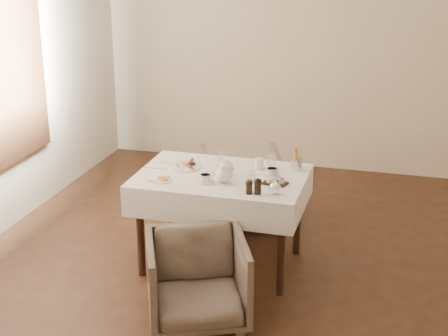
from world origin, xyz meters
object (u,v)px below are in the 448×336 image
(table, at_px, (221,189))
(breakfast_plate, at_px, (184,166))
(armchair_far, at_px, (240,186))
(teapot_centre, at_px, (226,167))
(armchair_near, at_px, (197,281))

(table, relative_size, breakfast_plate, 4.65)
(table, xyz_separation_m, breakfast_plate, (-0.33, 0.10, 0.13))
(table, height_order, armchair_far, table)
(breakfast_plate, relative_size, teapot_centre, 1.70)
(table, distance_m, teapot_centre, 0.19)
(armchair_near, height_order, armchair_far, armchair_far)
(table, bearing_deg, teapot_centre, 21.63)
(table, xyz_separation_m, armchair_near, (0.07, -0.84, -0.33))
(armchair_far, bearing_deg, table, 74.72)
(breakfast_plate, bearing_deg, table, 3.06)
(table, xyz_separation_m, teapot_centre, (0.03, 0.01, 0.18))
(armchair_far, bearing_deg, teapot_centre, 77.03)
(breakfast_plate, height_order, teapot_centre, teapot_centre)
(table, xyz_separation_m, armchair_far, (-0.07, 0.87, -0.31))
(table, bearing_deg, breakfast_plate, 162.89)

